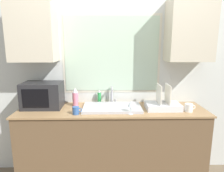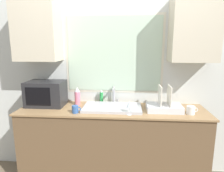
# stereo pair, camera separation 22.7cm
# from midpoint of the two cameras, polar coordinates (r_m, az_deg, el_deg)

# --- Properties ---
(countertop) EXTENTS (2.19, 0.58, 0.94)m
(countertop) POSITION_cam_midpoint_polar(r_m,az_deg,el_deg) (2.55, -2.62, -16.60)
(countertop) COLOR brown
(countertop) RESTS_ON ground_plane
(wall_back) EXTENTS (6.00, 0.38, 2.60)m
(wall_back) POSITION_cam_midpoint_polar(r_m,az_deg,el_deg) (2.53, -2.68, 5.55)
(wall_back) COLOR silver
(wall_back) RESTS_ON ground_plane
(sink_basin) EXTENTS (0.68, 0.39, 0.03)m
(sink_basin) POSITION_cam_midpoint_polar(r_m,az_deg,el_deg) (2.36, -2.78, -6.20)
(sink_basin) COLOR #B2B2B7
(sink_basin) RESTS_ON countertop
(faucet) EXTENTS (0.08, 0.16, 0.22)m
(faucet) POSITION_cam_midpoint_polar(r_m,az_deg,el_deg) (2.53, -2.58, -2.27)
(faucet) COLOR #99999E
(faucet) RESTS_ON countertop
(microwave) EXTENTS (0.45, 0.31, 0.30)m
(microwave) POSITION_cam_midpoint_polar(r_m,az_deg,el_deg) (2.55, -21.64, -2.47)
(microwave) COLOR #232326
(microwave) RESTS_ON countertop
(dish_rack) EXTENTS (0.39, 0.26, 0.29)m
(dish_rack) POSITION_cam_midpoint_polar(r_m,az_deg,el_deg) (2.39, 11.72, -5.23)
(dish_rack) COLOR silver
(dish_rack) RESTS_ON countertop
(spray_bottle) EXTENTS (0.07, 0.07, 0.23)m
(spray_bottle) POSITION_cam_midpoint_polar(r_m,az_deg,el_deg) (2.51, -13.00, -3.17)
(spray_bottle) COLOR #D8728C
(spray_bottle) RESTS_ON countertop
(soap_bottle) EXTENTS (0.04, 0.04, 0.17)m
(soap_bottle) POSITION_cam_midpoint_polar(r_m,az_deg,el_deg) (2.57, -6.18, -3.37)
(soap_bottle) COLOR #268C3F
(soap_bottle) RESTS_ON countertop
(mug_near_sink) EXTENTS (0.10, 0.07, 0.08)m
(mug_near_sink) POSITION_cam_midpoint_polar(r_m,az_deg,el_deg) (2.23, -13.17, -6.85)
(mug_near_sink) COLOR #335999
(mug_near_sink) RESTS_ON countertop
(wine_glass) EXTENTS (0.06, 0.06, 0.15)m
(wine_glass) POSITION_cam_midpoint_polar(r_m,az_deg,el_deg) (2.15, 2.40, -5.29)
(wine_glass) COLOR silver
(wine_glass) RESTS_ON countertop
(mug_by_rack) EXTENTS (0.12, 0.09, 0.09)m
(mug_by_rack) POSITION_cam_midpoint_polar(r_m,az_deg,el_deg) (2.38, 18.59, -5.90)
(mug_by_rack) COLOR white
(mug_by_rack) RESTS_ON countertop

